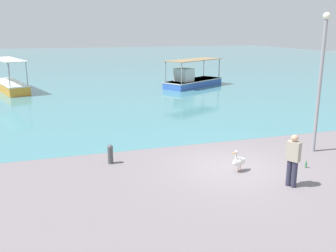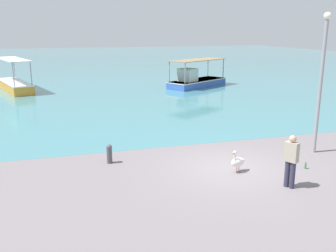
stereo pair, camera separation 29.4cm
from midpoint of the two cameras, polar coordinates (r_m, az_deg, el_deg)
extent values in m
plane|color=slate|center=(13.60, 9.88, -6.35)|extent=(120.00, 120.00, 0.00)
cube|color=teal|center=(59.81, -11.10, 9.67)|extent=(110.00, 90.00, 0.00)
cube|color=orange|center=(32.53, -22.02, 5.66)|extent=(3.25, 6.37, 0.74)
cube|color=silver|center=(32.49, -22.07, 6.23)|extent=(3.30, 6.42, 0.08)
cylinder|color=#99999E|center=(29.76, -19.89, 7.53)|extent=(0.08, 0.08, 1.75)
cylinder|color=#99999E|center=(29.48, -22.25, 7.26)|extent=(0.08, 0.08, 1.75)
cylinder|color=#99999E|center=(35.29, -22.21, 8.29)|extent=(0.08, 0.08, 1.75)
cube|color=beige|center=(32.31, -22.38, 9.40)|extent=(3.29, 6.21, 0.05)
cube|color=#3760BB|center=(32.50, 4.72, 6.52)|extent=(5.94, 4.61, 0.58)
cube|color=silver|center=(32.47, 4.73, 6.96)|extent=(5.99, 4.66, 0.08)
cylinder|color=#99999E|center=(34.96, 6.34, 8.90)|extent=(0.08, 0.08, 1.67)
cylinder|color=#99999E|center=(33.98, 8.67, 8.67)|extent=(0.08, 0.08, 1.67)
cylinder|color=#99999E|center=(30.92, 0.46, 8.26)|extent=(0.08, 0.08, 1.67)
cylinder|color=#99999E|center=(29.80, 2.91, 8.01)|extent=(0.08, 0.08, 1.67)
cube|color=#8A734F|center=(32.29, 4.79, 10.01)|extent=(5.82, 4.59, 0.05)
cube|color=silver|center=(31.40, 3.27, 7.78)|extent=(1.71, 1.77, 1.06)
cylinder|color=#E0997A|center=(13.27, 11.37, -6.45)|extent=(0.03, 0.03, 0.22)
cylinder|color=#E0997A|center=(13.34, 11.05, -6.34)|extent=(0.03, 0.03, 0.22)
ellipsoid|color=white|center=(13.20, 11.18, -5.43)|extent=(0.62, 0.45, 0.32)
ellipsoid|color=white|center=(13.37, 11.91, -5.11)|extent=(0.19, 0.17, 0.10)
cylinder|color=white|center=(13.02, 10.76, -4.64)|extent=(0.07, 0.07, 0.26)
sphere|color=white|center=(12.96, 10.80, -3.96)|extent=(0.11, 0.11, 0.11)
cone|color=#E5933F|center=(12.85, 10.29, -4.15)|extent=(0.30, 0.15, 0.06)
cylinder|color=gray|center=(15.70, 22.66, 5.30)|extent=(0.14, 0.14, 5.17)
sphere|color=#EAEACC|center=(15.55, 23.66, 15.13)|extent=(0.28, 0.28, 0.28)
cylinder|color=#47474C|center=(13.96, -8.32, -4.45)|extent=(0.20, 0.20, 0.59)
sphere|color=#4C4C51|center=(13.86, -8.36, -3.21)|extent=(0.21, 0.21, 0.21)
cylinder|color=#2F2E45|center=(12.39, 18.34, -6.91)|extent=(0.16, 0.16, 0.85)
cylinder|color=#2F2E45|center=(12.32, 19.09, -7.10)|extent=(0.16, 0.16, 0.85)
cube|color=#A69D8A|center=(12.12, 19.00, -3.77)|extent=(0.38, 0.46, 0.62)
sphere|color=tan|center=(12.00, 19.16, -1.86)|extent=(0.22, 0.22, 0.22)
cylinder|color=#3F7F4C|center=(14.24, 20.76, -5.72)|extent=(0.07, 0.07, 0.20)
cylinder|color=#3F7F4C|center=(14.19, 20.81, -5.21)|extent=(0.03, 0.03, 0.07)
camera|label=1|loc=(0.15, -89.46, 0.14)|focal=40.00mm
camera|label=2|loc=(0.15, 90.54, -0.14)|focal=40.00mm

